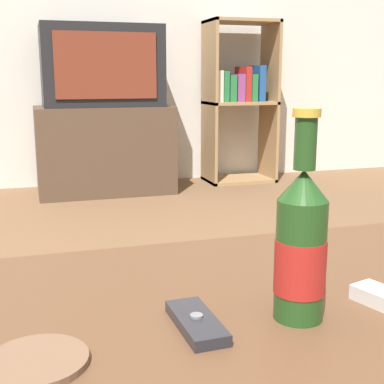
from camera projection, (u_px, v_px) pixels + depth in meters
coffee_table at (216, 365)px, 0.67m from camera, size 1.14×0.63×0.42m
tv_stand at (105, 150)px, 3.30m from camera, size 0.82×0.45×0.53m
television at (102, 66)px, 3.19m from camera, size 0.70×0.39×0.48m
bookshelf at (239, 97)px, 3.58m from camera, size 0.46×0.30×1.07m
beer_bottle at (301, 246)px, 0.64m from camera, size 0.06×0.06×0.26m
cell_phone at (196, 322)px, 0.63m from camera, size 0.05×0.12×0.02m
coaster at (37, 361)px, 0.55m from camera, size 0.11×0.11×0.01m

